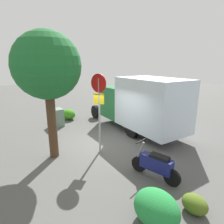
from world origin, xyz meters
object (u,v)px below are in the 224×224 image
(box_truck_near, at_px, (140,103))
(bike_rack_hoop, at_px, (53,132))
(utility_cabinet, at_px, (59,117))
(stop_sign, at_px, (99,101))
(street_tree, at_px, (47,67))
(motorcycle, at_px, (156,164))

(box_truck_near, relative_size, bike_rack_hoop, 8.04)
(utility_cabinet, distance_m, bike_rack_hoop, 1.30)
(stop_sign, bearing_deg, utility_cabinet, 5.32)
(box_truck_near, xyz_separation_m, street_tree, (-0.41, 4.96, 1.99))
(motorcycle, relative_size, bike_rack_hoop, 2.08)
(motorcycle, height_order, street_tree, street_tree)
(motorcycle, xyz_separation_m, stop_sign, (2.77, 0.59, 1.73))
(motorcycle, xyz_separation_m, utility_cabinet, (7.26, 1.01, 0.01))
(street_tree, bearing_deg, motorcycle, -144.86)
(street_tree, distance_m, utility_cabinet, 5.14)
(stop_sign, bearing_deg, motorcycle, -167.99)
(stop_sign, height_order, utility_cabinet, stop_sign)
(utility_cabinet, bearing_deg, bike_rack_hoop, 147.44)
(utility_cabinet, height_order, bike_rack_hoop, utility_cabinet)
(stop_sign, distance_m, utility_cabinet, 4.82)
(bike_rack_hoop, bearing_deg, motorcycle, -165.23)
(box_truck_near, bearing_deg, street_tree, 95.40)
(motorcycle, height_order, stop_sign, stop_sign)
(stop_sign, bearing_deg, box_truck_near, -71.67)
(stop_sign, xyz_separation_m, street_tree, (0.64, 1.81, 1.39))
(box_truck_near, distance_m, motorcycle, 4.73)
(box_truck_near, bearing_deg, motorcycle, 146.77)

